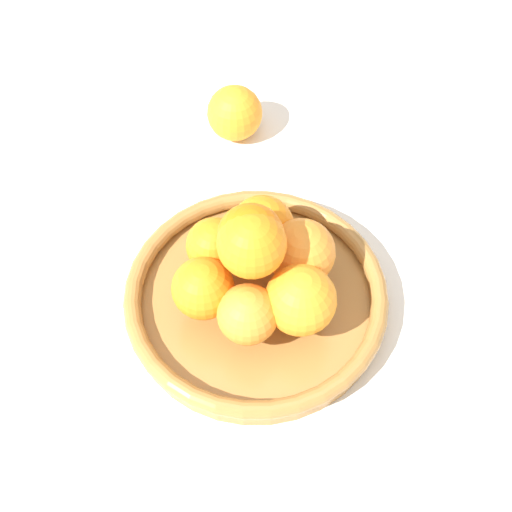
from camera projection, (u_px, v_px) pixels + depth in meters
ground_plane at (256, 307)px, 0.89m from camera, size 4.00×4.00×0.00m
fruit_bowl at (256, 298)px, 0.87m from camera, size 0.32×0.32×0.04m
orange_pile at (259, 262)px, 0.81m from camera, size 0.18×0.20×0.14m
stray_orange at (235, 113)px, 1.03m from camera, size 0.08×0.08×0.08m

